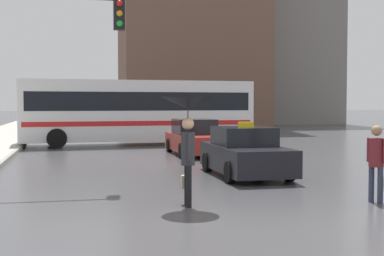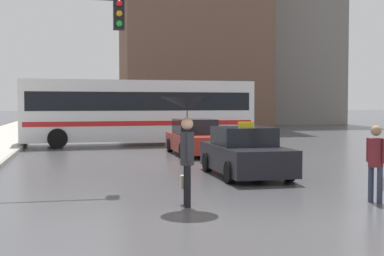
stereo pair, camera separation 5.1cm
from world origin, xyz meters
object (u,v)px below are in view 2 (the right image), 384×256
traffic_light (32,44)px  pedestrian_man (376,158)px  taxi (245,154)px  city_bus (139,109)px  pedestrian_with_umbrella (187,117)px  sedan_red (195,139)px

traffic_light → pedestrian_man: bearing=-27.2°
taxi → city_bus: 12.84m
pedestrian_with_umbrella → pedestrian_man: pedestrian_with_umbrella is taller
pedestrian_with_umbrella → pedestrian_man: size_ratio=1.36×
taxi → pedestrian_with_umbrella: bearing=57.9°
pedestrian_with_umbrella → pedestrian_man: (4.08, -0.49, -0.91)m
pedestrian_with_umbrella → pedestrian_man: 4.21m
pedestrian_man → traffic_light: traffic_light is taller
pedestrian_with_umbrella → traffic_light: size_ratio=0.44×
taxi → city_bus: size_ratio=0.34×
sedan_red → city_bus: 6.16m
sedan_red → traffic_light: 10.28m
pedestrian_with_umbrella → traffic_light: traffic_light is taller
taxi → sedan_red: size_ratio=0.89×
taxi → traffic_light: (-5.99, -0.89, 2.99)m
pedestrian_man → taxi: bearing=172.7°
taxi → sedan_red: (0.04, 6.88, 0.01)m
city_bus → pedestrian_with_umbrella: (-0.98, -16.90, 0.04)m
taxi → pedestrian_with_umbrella: size_ratio=1.77×
sedan_red → pedestrian_with_umbrella: 11.48m
traffic_light → city_bus: bearing=72.4°
pedestrian_with_umbrella → city_bus: bearing=-0.2°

